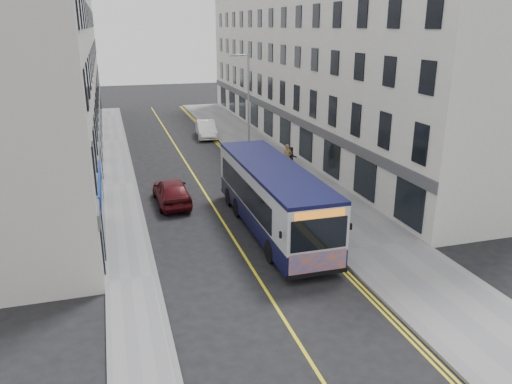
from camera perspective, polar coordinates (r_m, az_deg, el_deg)
ground at (r=22.78m, az=-1.55°, el=-6.98°), size 140.00×140.00×0.00m
pavement_east at (r=35.27m, az=3.19°, el=2.45°), size 4.50×64.00×0.12m
pavement_west at (r=33.33m, az=-15.35°, el=0.84°), size 2.00×64.00×0.12m
kerb_east at (r=34.59m, az=-0.32°, el=2.17°), size 0.18×64.00×0.13m
kerb_west at (r=33.35m, az=-13.64°, el=1.00°), size 0.18×64.00×0.13m
road_centre_line at (r=33.76m, az=-6.86°, el=1.51°), size 0.12×64.00×0.01m
road_dbl_yellow_inner at (r=34.49m, az=-1.04°, el=2.01°), size 0.10×64.00×0.01m
road_dbl_yellow_outer at (r=34.55m, az=-0.72°, el=2.04°), size 0.10×64.00×0.01m
terrace_east at (r=44.30m, az=5.92°, el=14.15°), size 6.00×46.00×13.00m
terrace_west at (r=41.18m, az=-22.26°, el=12.59°), size 6.00×46.00×13.00m
streetlamp at (r=35.58m, az=-0.99°, el=9.75°), size 1.32×0.18×8.00m
city_bus at (r=24.59m, az=1.87°, el=-0.43°), size 2.68×11.48×3.33m
bicycle at (r=27.23m, az=7.86°, el=-1.45°), size 1.85×0.86×0.94m
pedestrian_near at (r=35.08m, az=3.60°, el=4.00°), size 0.78×0.67×1.82m
pedestrian_far at (r=35.41m, az=4.11°, el=3.90°), size 0.79×0.63×1.56m
car_white at (r=46.25m, az=-5.72°, el=7.16°), size 2.07×4.79×1.53m
car_maroon at (r=28.99m, az=-9.62°, el=0.10°), size 1.94×4.59×1.55m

